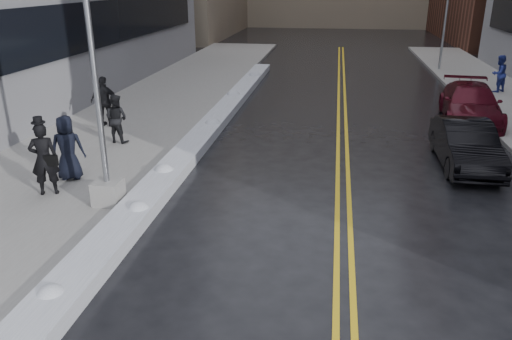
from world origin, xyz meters
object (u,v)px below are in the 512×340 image
at_px(pedestrian_c, 67,148).
at_px(pedestrian_east, 499,74).
at_px(car_maroon, 470,104).
at_px(traffic_signal, 446,15).
at_px(pedestrian_b, 116,118).
at_px(car_black, 466,145).
at_px(pedestrian_d, 105,102).
at_px(lamppost, 99,110).
at_px(pedestrian_fedora, 44,159).

relative_size(pedestrian_c, pedestrian_east, 1.01).
xyz_separation_m(pedestrian_c, car_maroon, (12.55, 8.50, -0.31)).
bearing_deg(traffic_signal, car_maroon, -94.72).
relative_size(traffic_signal, pedestrian_b, 3.62).
bearing_deg(pedestrian_c, car_black, -179.80).
bearing_deg(car_black, pedestrian_d, 170.41).
xyz_separation_m(pedestrian_b, car_black, (11.28, -0.23, -0.29)).
bearing_deg(pedestrian_east, pedestrian_b, -2.08).
bearing_deg(lamppost, pedestrian_b, 110.90).
height_order(traffic_signal, pedestrian_b, traffic_signal).
xyz_separation_m(pedestrian_b, pedestrian_c, (0.08, -3.41, 0.08)).
bearing_deg(pedestrian_east, pedestrian_c, 5.81).
xyz_separation_m(pedestrian_fedora, car_maroon, (12.61, 9.57, -0.36)).
bearing_deg(pedestrian_b, lamppost, 122.93).
bearing_deg(car_black, lamppost, -154.39).
bearing_deg(lamppost, traffic_signal, 61.79).
bearing_deg(pedestrian_d, pedestrian_east, -154.69).
relative_size(lamppost, traffic_signal, 1.27).
xyz_separation_m(pedestrian_b, pedestrian_d, (-1.24, 1.84, 0.11)).
distance_m(traffic_signal, car_maroon, 12.43).
bearing_deg(pedestrian_fedora, lamppost, 146.71).
relative_size(pedestrian_fedora, pedestrian_c, 1.05).
xyz_separation_m(lamppost, car_black, (9.45, 4.58, -1.84)).
bearing_deg(pedestrian_d, pedestrian_b, 121.02).
height_order(pedestrian_b, pedestrian_c, pedestrian_c).
xyz_separation_m(pedestrian_d, pedestrian_east, (16.43, 8.83, -0.04)).
relative_size(pedestrian_c, car_maroon, 0.35).
distance_m(pedestrian_d, car_black, 12.69).
relative_size(pedestrian_fedora, pedestrian_b, 1.15).
bearing_deg(pedestrian_east, lamppost, 12.04).
xyz_separation_m(traffic_signal, pedestrian_c, (-13.55, -20.60, -2.35)).
xyz_separation_m(pedestrian_east, car_black, (-3.91, -10.89, -0.35)).
relative_size(pedestrian_b, car_maroon, 0.32).
xyz_separation_m(pedestrian_fedora, pedestrian_c, (0.05, 1.07, -0.05)).
bearing_deg(pedestrian_d, pedestrian_c, 101.17).
relative_size(pedestrian_fedora, pedestrian_east, 1.06).
distance_m(traffic_signal, pedestrian_fedora, 25.70).
distance_m(pedestrian_east, car_black, 11.58).
height_order(pedestrian_fedora, car_maroon, pedestrian_fedora).
bearing_deg(pedestrian_c, pedestrian_east, -152.70).
bearing_deg(pedestrian_east, pedestrian_d, -8.90).
bearing_deg(pedestrian_c, pedestrian_fedora, 71.45).
bearing_deg(traffic_signal, pedestrian_b, -128.41).
distance_m(pedestrian_b, car_maroon, 13.62).
xyz_separation_m(pedestrian_d, car_maroon, (13.87, 3.26, -0.35)).
relative_size(pedestrian_b, pedestrian_east, 0.92).
relative_size(lamppost, pedestrian_d, 4.04).
xyz_separation_m(lamppost, traffic_signal, (11.80, 22.00, 0.87)).
bearing_deg(car_black, pedestrian_east, 70.00).
bearing_deg(lamppost, pedestrian_d, 114.82).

